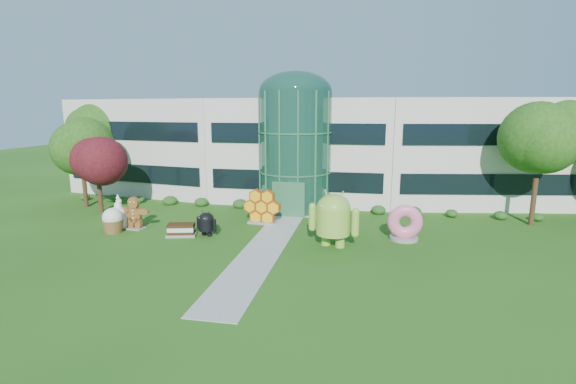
% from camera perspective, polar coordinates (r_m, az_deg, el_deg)
% --- Properties ---
extents(ground, '(140.00, 140.00, 0.00)m').
position_cam_1_polar(ground, '(24.75, -3.90, -8.55)').
color(ground, '#215114').
rests_on(ground, ground).
extents(building, '(46.00, 15.00, 9.30)m').
position_cam_1_polar(building, '(41.11, 2.45, 6.04)').
color(building, beige).
rests_on(building, ground).
extents(atrium, '(6.00, 6.00, 9.80)m').
position_cam_1_polar(atrium, '(35.19, 1.00, 5.58)').
color(atrium, '#194738').
rests_on(atrium, ground).
extents(walkway, '(2.40, 20.00, 0.04)m').
position_cam_1_polar(walkway, '(26.57, -2.80, -7.08)').
color(walkway, '#9E9E93').
rests_on(walkway, ground).
extents(tree_red, '(4.00, 4.00, 6.00)m').
position_cam_1_polar(tree_red, '(37.31, -24.50, 1.95)').
color(tree_red, '#3F0C14').
rests_on(tree_red, ground).
extents(trees_backdrop, '(52.00, 8.00, 8.40)m').
position_cam_1_polar(trees_backdrop, '(36.24, 1.27, 4.63)').
color(trees_backdrop, '#1A4611').
rests_on(trees_backdrop, ground).
extents(android_green, '(3.94, 3.17, 3.88)m').
position_cam_1_polar(android_green, '(25.82, 6.23, -3.24)').
color(android_green, '#8CB93B').
rests_on(android_green, ground).
extents(android_black, '(1.92, 1.55, 1.89)m').
position_cam_1_polar(android_black, '(28.49, -11.10, -4.07)').
color(android_black, black).
rests_on(android_black, ground).
extents(donut, '(2.33, 1.19, 2.38)m').
position_cam_1_polar(donut, '(28.13, 15.66, -3.97)').
color(donut, '#E0558B').
rests_on(donut, ground).
extents(gingerbread, '(2.66, 1.32, 2.35)m').
position_cam_1_polar(gingerbread, '(31.45, -20.27, -2.69)').
color(gingerbread, brown).
rests_on(gingerbread, ground).
extents(ice_cream_sandwich, '(2.11, 1.40, 0.86)m').
position_cam_1_polar(ice_cream_sandwich, '(28.94, -14.39, -5.04)').
color(ice_cream_sandwich, black).
rests_on(ice_cream_sandwich, ground).
extents(honeycomb, '(3.05, 1.27, 2.34)m').
position_cam_1_polar(honeycomb, '(30.98, -3.57, -2.21)').
color(honeycomb, yellow).
rests_on(honeycomb, ground).
extents(froyo, '(1.56, 1.56, 2.43)m').
position_cam_1_polar(froyo, '(32.12, -22.13, -2.47)').
color(froyo, white).
rests_on(froyo, ground).
extents(cupcake, '(1.81, 1.81, 1.76)m').
position_cam_1_polar(cupcake, '(31.15, -22.84, -3.57)').
color(cupcake, white).
rests_on(cupcake, ground).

